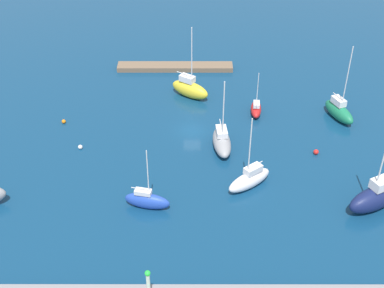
{
  "coord_description": "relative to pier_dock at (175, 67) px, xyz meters",
  "views": [
    {
      "loc": [
        -0.06,
        62.15,
        41.84
      ],
      "look_at": [
        0.0,
        5.39,
        1.5
      ],
      "focal_mm": 48.62,
      "sensor_mm": 36.0,
      "label": 1
    }
  ],
  "objects": [
    {
      "name": "mooring_buoy_red",
      "position": [
        -19.73,
        24.96,
        -0.06
      ],
      "size": [
        0.72,
        0.72,
        0.72
      ],
      "primitive_type": "sphere",
      "color": "red",
      "rests_on": "water"
    },
    {
      "name": "pier_dock",
      "position": [
        0.0,
        0.0,
        0.0
      ],
      "size": [
        19.99,
        2.74,
        0.83
      ],
      "primitive_type": "cube",
      "color": "brown",
      "rests_on": "ground"
    },
    {
      "name": "sailboat_navy_far_south",
      "position": [
        -24.44,
        35.63,
        1.26
      ],
      "size": [
        7.81,
        5.78,
        12.17
      ],
      "rotation": [
        0.0,
        0.0,
        0.49
      ],
      "color": "#141E4C",
      "rests_on": "water"
    },
    {
      "name": "sailboat_white_by_breakwater",
      "position": [
        -10.09,
        31.76,
        0.77
      ],
      "size": [
        6.28,
        5.37,
        10.19
      ],
      "rotation": [
        0.0,
        0.0,
        0.64
      ],
      "color": "white",
      "rests_on": "water"
    },
    {
      "name": "sailboat_gray_lone_south",
      "position": [
        -7.03,
        23.58,
        0.74
      ],
      "size": [
        2.92,
        6.99,
        10.56
      ],
      "rotation": [
        0.0,
        0.0,
        1.65
      ],
      "color": "gray",
      "rests_on": "water"
    },
    {
      "name": "sailboat_yellow_near_pier",
      "position": [
        -2.61,
        9.57,
        1.06
      ],
      "size": [
        6.68,
        5.54,
        11.81
      ],
      "rotation": [
        0.0,
        0.0,
        2.54
      ],
      "color": "yellow",
      "rests_on": "water"
    },
    {
      "name": "sailboat_blue_inner_mooring",
      "position": [
        2.31,
        35.61,
        0.7
      ],
      "size": [
        5.65,
        2.64,
        8.39
      ],
      "rotation": [
        0.0,
        0.0,
        2.93
      ],
      "color": "#2347B2",
      "rests_on": "water"
    },
    {
      "name": "mooring_buoy_white",
      "position": [
        12.35,
        23.78,
        -0.11
      ],
      "size": [
        0.61,
        0.61,
        0.61
      ],
      "primitive_type": "sphere",
      "color": "white",
      "rests_on": "water"
    },
    {
      "name": "sailboat_red_along_channel",
      "position": [
        -12.61,
        14.66,
        0.47
      ],
      "size": [
        1.97,
        4.69,
        6.72
      ],
      "rotation": [
        0.0,
        0.0,
        4.62
      ],
      "color": "red",
      "rests_on": "water"
    },
    {
      "name": "sailboat_green_far_north",
      "position": [
        -24.77,
        15.91,
        0.86
      ],
      "size": [
        4.34,
        6.7,
        11.78
      ],
      "rotation": [
        0.0,
        0.0,
        1.96
      ],
      "color": "#19724C",
      "rests_on": "water"
    },
    {
      "name": "water",
      "position": [
        -2.97,
        19.34,
        -0.42
      ],
      "size": [
        160.0,
        160.0,
        0.0
      ],
      "primitive_type": "plane",
      "color": "navy",
      "rests_on": "ground"
    },
    {
      "name": "harbor_beacon",
      "position": [
        1.08,
        49.67,
        3.0
      ],
      "size": [
        0.56,
        0.56,
        3.73
      ],
      "color": "silver",
      "rests_on": "breakwater"
    },
    {
      "name": "mooring_buoy_orange",
      "position": [
        15.93,
        17.33,
        -0.12
      ],
      "size": [
        0.6,
        0.6,
        0.6
      ],
      "primitive_type": "sphere",
      "color": "orange",
      "rests_on": "water"
    }
  ]
}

